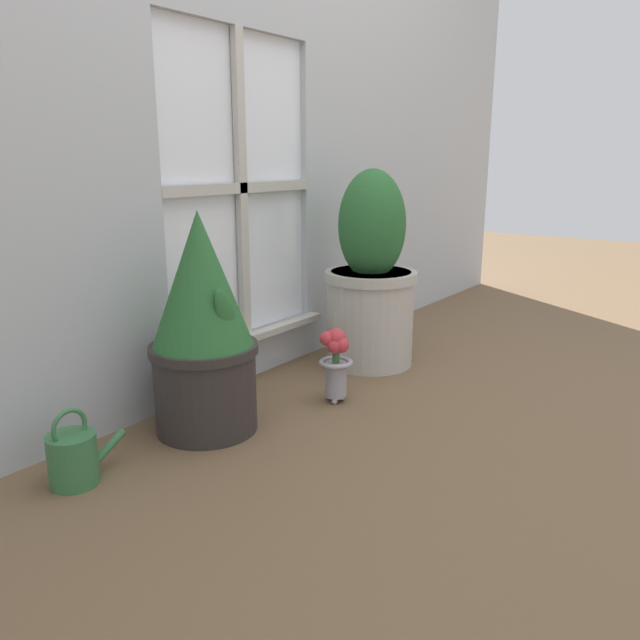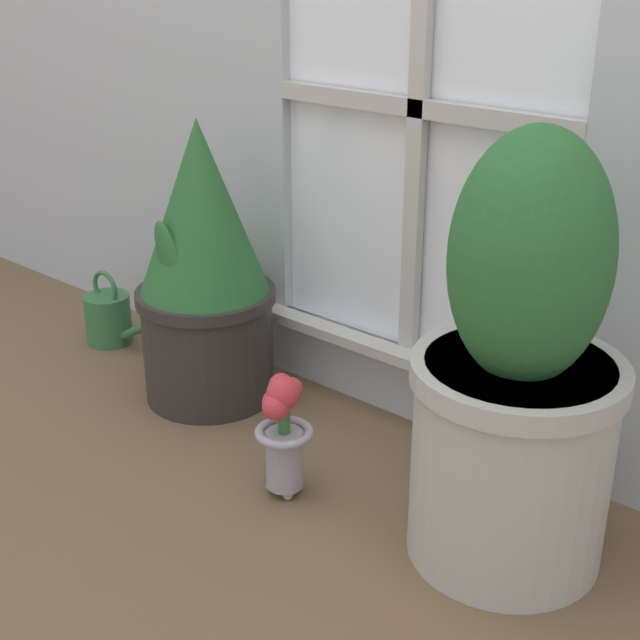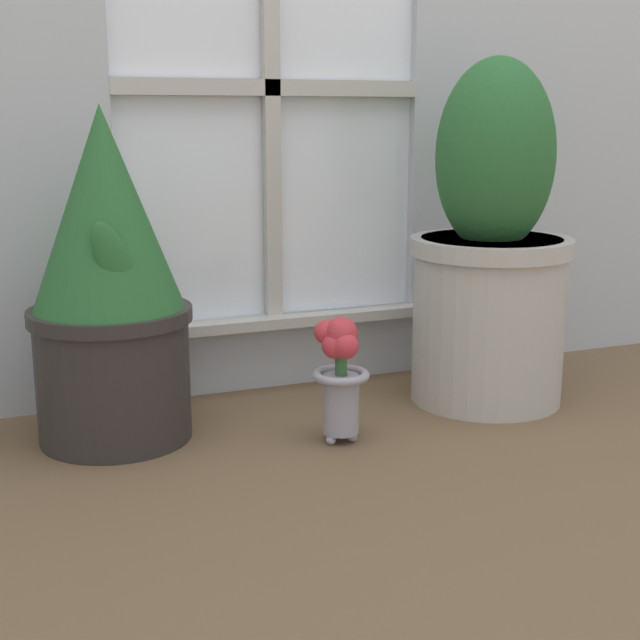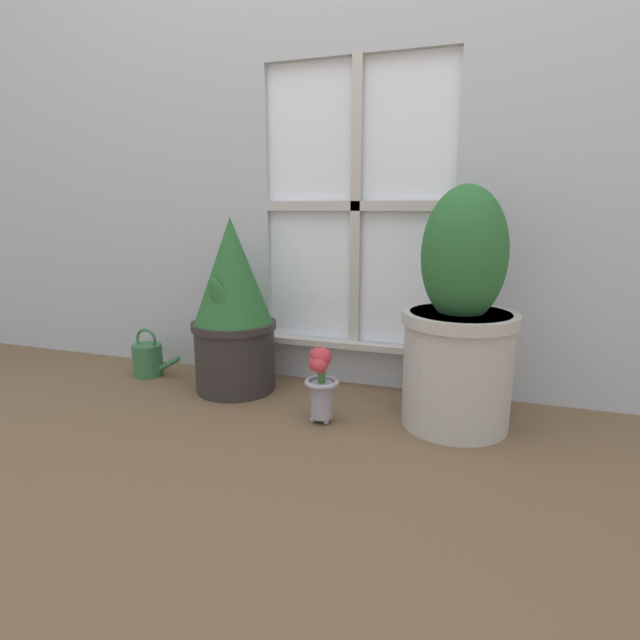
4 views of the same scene
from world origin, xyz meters
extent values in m
plane|color=brown|center=(0.00, 0.00, 0.00)|extent=(10.00, 10.00, 0.00)
cube|color=#B2B7BC|center=(0.00, 0.52, 0.09)|extent=(0.71, 0.05, 0.17)
cube|color=white|center=(0.00, 0.53, 0.69)|extent=(0.71, 0.02, 1.03)
cube|color=#BCB7AD|center=(0.00, 0.50, 0.69)|extent=(0.04, 0.02, 1.03)
cube|color=#BCB7AD|center=(0.00, 0.50, 0.69)|extent=(0.71, 0.02, 0.04)
cube|color=#BCB7AD|center=(0.00, 0.47, 0.16)|extent=(0.77, 0.06, 0.02)
cylinder|color=#2D2826|center=(-0.41, 0.28, 0.13)|extent=(0.30, 0.30, 0.27)
cylinder|color=#2D2826|center=(-0.41, 0.28, 0.25)|extent=(0.32, 0.32, 0.03)
cylinder|color=#38281E|center=(-0.41, 0.28, 0.26)|extent=(0.28, 0.28, 0.01)
cone|color=#28602D|center=(-0.41, 0.28, 0.46)|extent=(0.29, 0.29, 0.39)
ellipsoid|color=#28602D|center=(-0.41, 0.19, 0.36)|extent=(0.12, 0.03, 0.19)
cylinder|color=#B7B2A8|center=(0.41, 0.22, 0.18)|extent=(0.34, 0.34, 0.37)
cylinder|color=#B7B2A8|center=(0.41, 0.22, 0.35)|extent=(0.36, 0.36, 0.04)
cylinder|color=#38281E|center=(0.41, 0.22, 0.36)|extent=(0.31, 0.31, 0.01)
ellipsoid|color=#28602D|center=(0.41, 0.22, 0.54)|extent=(0.26, 0.26, 0.42)
ellipsoid|color=#28602D|center=(0.47, 0.29, 0.46)|extent=(0.15, 0.14, 0.20)
sphere|color=#99939E|center=(0.00, 0.13, 0.01)|extent=(0.02, 0.02, 0.02)
sphere|color=#99939E|center=(-0.03, 0.09, 0.01)|extent=(0.02, 0.02, 0.02)
sphere|color=#99939E|center=(0.02, 0.09, 0.01)|extent=(0.02, 0.02, 0.02)
cylinder|color=#99939E|center=(0.00, 0.10, 0.08)|extent=(0.07, 0.07, 0.12)
torus|color=#99939E|center=(0.00, 0.10, 0.14)|extent=(0.11, 0.11, 0.02)
cylinder|color=#386633|center=(0.00, 0.10, 0.17)|extent=(0.02, 0.02, 0.06)
sphere|color=#C6333D|center=(0.00, 0.10, 0.22)|extent=(0.06, 0.06, 0.06)
sphere|color=#C6333D|center=(0.00, 0.12, 0.22)|extent=(0.04, 0.04, 0.04)
sphere|color=#C6333D|center=(-0.02, 0.12, 0.22)|extent=(0.05, 0.05, 0.05)
sphere|color=#C6333D|center=(-0.02, 0.09, 0.20)|extent=(0.05, 0.05, 0.05)
sphere|color=#C6333D|center=(0.00, 0.08, 0.20)|extent=(0.05, 0.05, 0.05)
cylinder|color=#336B3D|center=(-0.83, 0.31, 0.07)|extent=(0.12, 0.12, 0.13)
cylinder|color=#336B3D|center=(-0.73, 0.31, 0.06)|extent=(0.10, 0.02, 0.07)
torus|color=#336B3D|center=(-0.83, 0.31, 0.15)|extent=(0.10, 0.01, 0.10)
camera|label=1|loc=(-1.60, -1.01, 0.79)|focal=35.00mm
camera|label=2|loc=(1.00, -0.96, 1.00)|focal=50.00mm
camera|label=3|loc=(-0.66, -1.43, 0.63)|focal=50.00mm
camera|label=4|loc=(0.48, -1.34, 0.68)|focal=28.00mm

